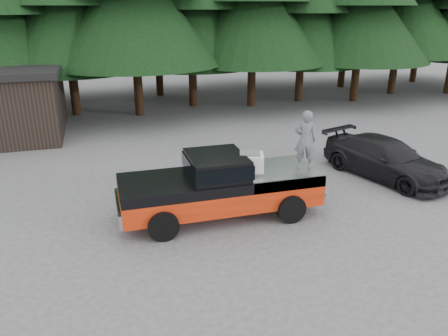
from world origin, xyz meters
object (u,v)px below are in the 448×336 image
object	(u,v)px
pickup_truck	(220,195)
man_on_bed	(305,140)
air_compressor	(250,163)
parked_car	(385,158)

from	to	relation	value
pickup_truck	man_on_bed	world-z (taller)	man_on_bed
air_compressor	man_on_bed	world-z (taller)	man_on_bed
man_on_bed	air_compressor	bearing A→B (deg)	15.17
man_on_bed	parked_car	bearing A→B (deg)	-137.34
air_compressor	man_on_bed	distance (m)	1.78
air_compressor	parked_car	xyz separation A→B (m)	(5.75, 1.46, -0.89)
man_on_bed	parked_car	world-z (taller)	man_on_bed
pickup_truck	man_on_bed	bearing A→B (deg)	-5.92
pickup_truck	man_on_bed	xyz separation A→B (m)	(2.53, -0.26, 1.55)
pickup_truck	parked_car	distance (m)	6.77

